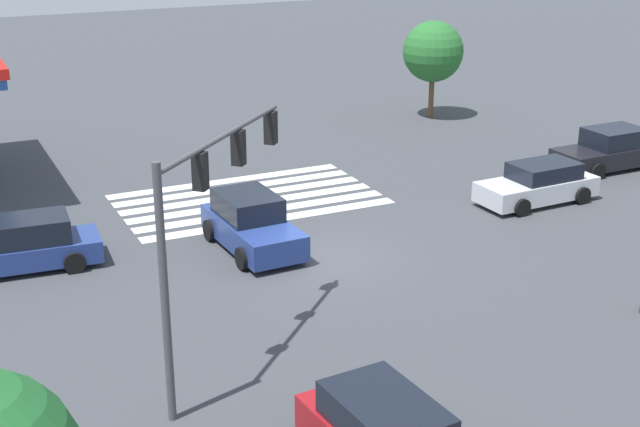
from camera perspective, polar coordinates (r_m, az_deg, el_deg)
ground_plane at (r=27.61m, az=0.00°, el=-2.82°), size 124.43×124.43×0.00m
crosswalk_markings at (r=32.89m, az=-4.60°, el=0.94°), size 9.39×5.35×0.01m
traffic_signal_mast at (r=19.79m, az=-7.09°, el=0.93°), size 4.42×4.42×5.77m
car_0 at (r=38.17m, az=18.14°, el=3.87°), size 4.89×2.20×1.66m
car_2 at (r=33.18m, az=13.81°, el=1.84°), size 4.55×2.14×1.47m
car_3 at (r=28.13m, az=-4.42°, el=-0.69°), size 2.26×4.38×1.73m
car_4 at (r=27.98m, az=-18.48°, el=-1.95°), size 4.67×2.24×1.59m
tree_corner_b at (r=44.54m, az=7.25°, el=10.24°), size 2.98×2.98×4.78m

